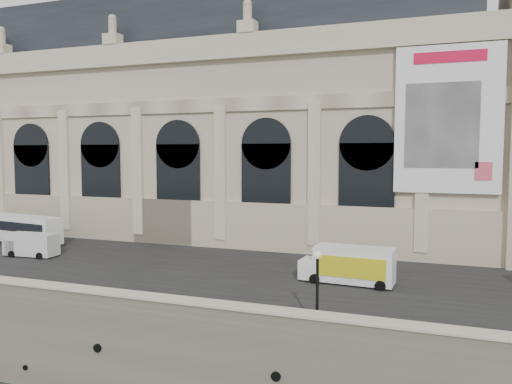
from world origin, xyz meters
TOP-DOWN VIEW (x-y plane):
  - quay at (0.00, 35.00)m, footprint 160.00×70.00m
  - street at (0.00, 14.00)m, footprint 160.00×24.00m
  - parapet at (0.00, 0.60)m, footprint 160.00×1.40m
  - museum at (-5.98, 30.86)m, footprint 69.00×18.70m
  - bus_left at (-20.60, 16.37)m, footprint 11.16×3.85m
  - van_c at (-14.84, 11.72)m, footprint 5.26×2.43m
  - box_truck at (16.01, 12.15)m, footprint 7.30×2.95m
  - lamp_right at (15.91, 1.70)m, footprint 0.46×0.46m

SIDE VIEW (x-z plane):
  - quay at x=0.00m, z-range 0.00..6.00m
  - street at x=0.00m, z-range 6.00..6.06m
  - parapet at x=0.00m, z-range 6.01..7.22m
  - van_c at x=-14.84m, z-range 6.02..8.31m
  - box_truck at x=16.01m, z-range 6.01..8.90m
  - bus_left at x=-20.60m, z-range 6.20..9.42m
  - lamp_right at x=15.91m, z-range 5.99..10.51m
  - museum at x=-5.98m, z-range 5.17..34.27m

